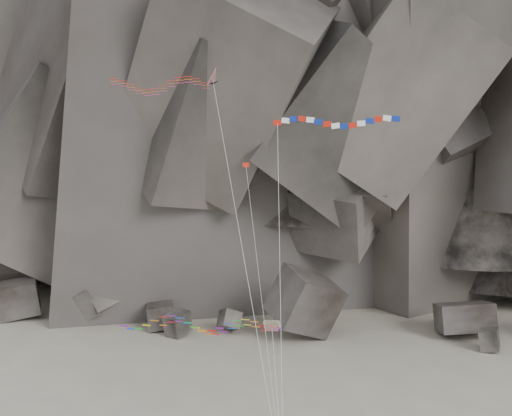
# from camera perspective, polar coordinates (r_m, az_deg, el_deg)

# --- Properties ---
(headland) EXTENTS (110.00, 70.00, 84.00)m
(headland) POSITION_cam_1_polar(r_m,az_deg,el_deg) (123.97, 3.98, 13.16)
(headland) COLOR #574F47
(headland) RESTS_ON ground
(boulder_field) EXTENTS (85.43, 15.45, 10.28)m
(boulder_field) POSITION_cam_1_polar(r_m,az_deg,el_deg) (89.65, 0.81, -9.43)
(boulder_field) COLOR #47423F
(boulder_field) RESTS_ON ground
(delta_kite) EXTENTS (17.95, 15.65, 31.57)m
(delta_kite) POSITION_cam_1_polar(r_m,az_deg,el_deg) (60.77, -8.88, 10.82)
(delta_kite) COLOR red
(delta_kite) RESTS_ON ground
(banner_kite) EXTENTS (10.84, 12.73, 26.98)m
(banner_kite) POSITION_cam_1_polar(r_m,az_deg,el_deg) (55.85, 7.05, 7.47)
(banner_kite) COLOR red
(banner_kite) RESTS_ON ground
(parafoil_kite) EXTENTS (16.75, 11.58, 9.40)m
(parafoil_kite) POSITION_cam_1_polar(r_m,az_deg,el_deg) (58.74, -5.97, -10.20)
(parafoil_kite) COLOR #EAB40D
(parafoil_kite) RESTS_ON ground
(pennant_kite) EXTENTS (4.46, 10.27, 22.95)m
(pennant_kite) POSITION_cam_1_polar(r_m,az_deg,el_deg) (52.70, -0.31, -1.55)
(pennant_kite) COLOR red
(pennant_kite) RESTS_ON ground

